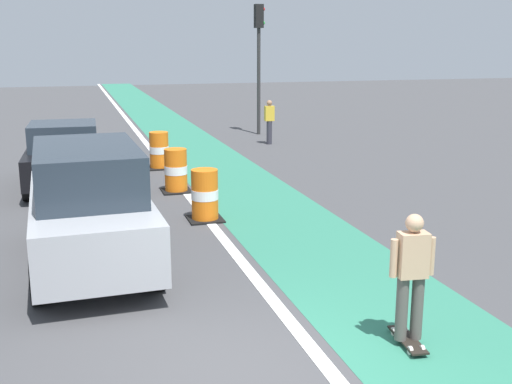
% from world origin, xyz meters
% --- Properties ---
extents(ground_plane, '(100.00, 100.00, 0.00)m').
position_xyz_m(ground_plane, '(0.00, 0.00, 0.00)').
color(ground_plane, '#424244').
extents(bike_lane_strip, '(2.50, 80.00, 0.01)m').
position_xyz_m(bike_lane_strip, '(2.40, 12.00, 0.00)').
color(bike_lane_strip, '#2D755B').
rests_on(bike_lane_strip, ground).
extents(lane_divider_stripe, '(0.20, 80.00, 0.01)m').
position_xyz_m(lane_divider_stripe, '(0.90, 12.00, 0.01)').
color(lane_divider_stripe, silver).
rests_on(lane_divider_stripe, ground).
extents(skateboarder_on_lane, '(0.57, 0.82, 1.69)m').
position_xyz_m(skateboarder_on_lane, '(2.09, 0.06, 0.91)').
color(skateboarder_on_lane, black).
rests_on(skateboarder_on_lane, ground).
extents(parked_suv_nearest, '(2.03, 4.66, 2.04)m').
position_xyz_m(parked_suv_nearest, '(-1.56, 4.16, 1.04)').
color(parked_suv_nearest, '#9EA0A5').
rests_on(parked_suv_nearest, ground).
extents(parked_sedan_second, '(2.03, 4.16, 1.70)m').
position_xyz_m(parked_sedan_second, '(-1.94, 10.37, 0.83)').
color(parked_sedan_second, black).
rests_on(parked_sedan_second, ground).
extents(traffic_barrel_front, '(0.73, 0.73, 1.09)m').
position_xyz_m(traffic_barrel_front, '(0.85, 6.34, 0.53)').
color(traffic_barrel_front, orange).
rests_on(traffic_barrel_front, ground).
extents(traffic_barrel_mid, '(0.73, 0.73, 1.09)m').
position_xyz_m(traffic_barrel_mid, '(0.69, 9.10, 0.53)').
color(traffic_barrel_mid, orange).
rests_on(traffic_barrel_mid, ground).
extents(traffic_barrel_back, '(0.73, 0.73, 1.09)m').
position_xyz_m(traffic_barrel_back, '(0.72, 12.23, 0.53)').
color(traffic_barrel_back, orange).
rests_on(traffic_barrel_back, ground).
extents(traffic_light_corner, '(0.41, 0.32, 5.10)m').
position_xyz_m(traffic_light_corner, '(5.61, 18.25, 3.50)').
color(traffic_light_corner, '#2D2D2D').
rests_on(traffic_light_corner, ground).
extents(pedestrian_crossing, '(0.34, 0.20, 1.61)m').
position_xyz_m(pedestrian_crossing, '(5.24, 15.68, 0.86)').
color(pedestrian_crossing, '#33333D').
rests_on(pedestrian_crossing, ground).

